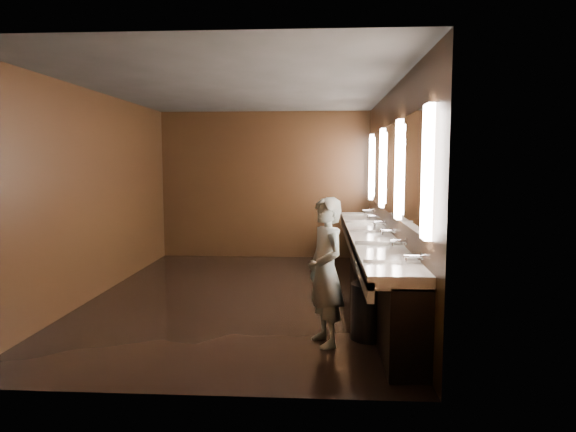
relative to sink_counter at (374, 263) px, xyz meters
name	(u,v)px	position (x,y,z in m)	size (l,w,h in m)	color
floor	(242,297)	(-1.79, 0.00, -0.50)	(6.00, 6.00, 0.00)	black
ceiling	(240,89)	(-1.79, 0.00, 2.30)	(4.00, 6.00, 0.02)	#2D2D2B
wall_back	(265,185)	(-1.79, 3.00, 0.90)	(4.00, 0.02, 2.80)	black
wall_front	(181,220)	(-1.79, -3.00, 0.90)	(4.00, 0.02, 2.80)	black
wall_left	(96,194)	(-3.79, 0.00, 0.90)	(0.02, 6.00, 2.80)	black
wall_right	(391,195)	(0.21, 0.00, 0.90)	(0.02, 6.00, 2.80)	black
sink_counter	(374,263)	(0.00, 0.00, 0.00)	(0.55, 5.40, 1.01)	black
mirror_band	(390,169)	(0.19, 0.00, 1.25)	(0.06, 5.03, 1.15)	white
person	(326,272)	(-0.67, -1.77, 0.25)	(0.54, 0.36, 1.49)	#7FB8BE
trash_bin	(369,311)	(-0.22, -1.59, -0.20)	(0.38, 0.38, 0.59)	black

